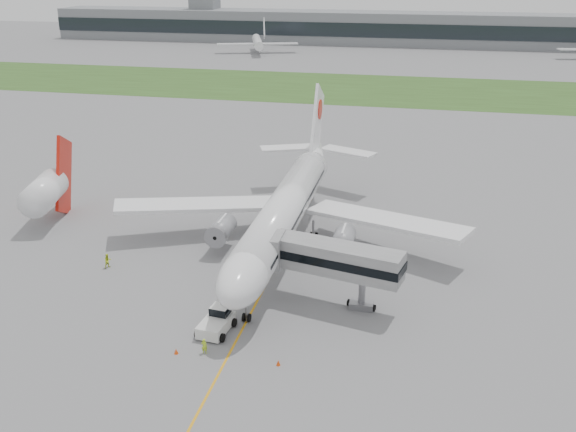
% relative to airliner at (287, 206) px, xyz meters
% --- Properties ---
extents(ground, '(600.00, 600.00, 0.00)m').
position_rel_airliner_xyz_m(ground, '(0.00, -4.87, -5.66)').
color(ground, gray).
rests_on(ground, ground).
extents(apron_markings, '(70.00, 70.00, 0.04)m').
position_rel_airliner_xyz_m(apron_markings, '(0.00, -9.87, -5.66)').
color(apron_markings, orange).
rests_on(apron_markings, ground).
extents(grass_strip, '(600.00, 50.00, 0.02)m').
position_rel_airliner_xyz_m(grass_strip, '(0.00, 115.13, -5.65)').
color(grass_strip, '#314D1D').
rests_on(grass_strip, ground).
extents(terminal_building, '(320.00, 22.30, 14.00)m').
position_rel_airliner_xyz_m(terminal_building, '(0.00, 225.00, 1.34)').
color(terminal_building, gray).
rests_on(terminal_building, ground).
extents(control_tower, '(12.00, 12.00, 56.00)m').
position_rel_airliner_xyz_m(control_tower, '(-90.00, 227.13, -5.66)').
color(control_tower, gray).
rests_on(control_tower, ground).
extents(airliner, '(48.13, 53.95, 17.88)m').
position_rel_airliner_xyz_m(airliner, '(0.00, 0.00, 0.00)').
color(airliner, white).
rests_on(airliner, ground).
extents(pushback_tug, '(3.51, 4.83, 2.34)m').
position_rel_airliner_xyz_m(pushback_tug, '(-2.50, -22.20, -4.58)').
color(pushback_tug, silver).
rests_on(pushback_tug, ground).
extents(jet_bridge, '(16.62, 6.80, 7.58)m').
position_rel_airliner_xyz_m(jet_bridge, '(7.29, -14.27, -0.05)').
color(jet_bridge, '#9C9B9E').
rests_on(jet_bridge, ground).
extents(safety_cone_left, '(0.43, 0.43, 0.59)m').
position_rel_airliner_xyz_m(safety_cone_left, '(-5.07, -27.19, -5.37)').
color(safety_cone_left, '#E0430B').
rests_on(safety_cone_left, ground).
extents(safety_cone_right, '(0.41, 0.41, 0.56)m').
position_rel_airliner_xyz_m(safety_cone_right, '(5.12, -26.94, -5.38)').
color(safety_cone_right, '#E0430B').
rests_on(safety_cone_right, ground).
extents(ground_crew_near, '(0.60, 0.40, 1.63)m').
position_rel_airliner_xyz_m(ground_crew_near, '(-2.40, -26.51, -4.85)').
color(ground_crew_near, '#ACD623').
rests_on(ground_crew_near, ground).
extents(ground_crew_far, '(1.11, 1.16, 1.88)m').
position_rel_airliner_xyz_m(ground_crew_far, '(-20.37, -11.23, -4.72)').
color(ground_crew_far, '#C2D924').
rests_on(ground_crew_far, ground).
extents(neighbor_aircraft, '(6.35, 15.55, 12.54)m').
position_rel_airliner_xyz_m(neighbor_aircraft, '(-35.59, 0.82, -0.69)').
color(neighbor_aircraft, red).
rests_on(neighbor_aircraft, ground).
extents(distant_aircraft_left, '(40.36, 37.79, 12.69)m').
position_rel_airliner_xyz_m(distant_aircraft_left, '(-52.97, 184.48, -5.66)').
color(distant_aircraft_left, white).
rests_on(distant_aircraft_left, ground).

